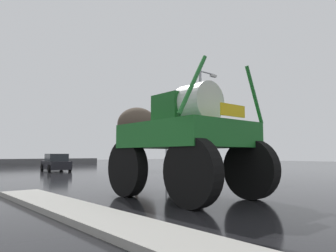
% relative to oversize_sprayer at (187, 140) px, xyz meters
% --- Properties ---
extents(ground_plane, '(120.00, 120.00, 0.00)m').
position_rel_oversize_sprayer_xyz_m(ground_plane, '(-0.05, 11.73, -1.95)').
color(ground_plane, black).
extents(median_island, '(1.28, 11.74, 0.15)m').
position_rel_oversize_sprayer_xyz_m(median_island, '(-4.00, -1.22, -1.87)').
color(median_island, '#9E9B93').
rests_on(median_island, ground).
extents(oversize_sprayer, '(3.88, 5.20, 4.36)m').
position_rel_oversize_sprayer_xyz_m(oversize_sprayer, '(0.00, 0.00, 0.00)').
color(oversize_sprayer, black).
rests_on(oversize_sprayer, ground).
extents(sedan_ahead, '(2.26, 4.27, 1.52)m').
position_rel_oversize_sprayer_xyz_m(sedan_ahead, '(2.98, 19.54, -1.23)').
color(sedan_ahead, black).
rests_on(sedan_ahead, ground).
extents(traffic_signal_near_right, '(0.24, 0.54, 3.43)m').
position_rel_oversize_sprayer_xyz_m(traffic_signal_near_right, '(3.95, 5.86, 0.55)').
color(traffic_signal_near_right, '#A8AAAF').
rests_on(traffic_signal_near_right, ground).
extents(streetlight_near_right, '(1.69, 0.24, 7.25)m').
position_rel_oversize_sprayer_xyz_m(streetlight_near_right, '(7.78, 6.51, 2.10)').
color(streetlight_near_right, '#A8AAAF').
rests_on(streetlight_near_right, ground).
extents(bare_tree_right, '(4.01, 4.01, 6.25)m').
position_rel_oversize_sprayer_xyz_m(bare_tree_right, '(10.69, 18.21, 2.58)').
color(bare_tree_right, '#473828').
rests_on(bare_tree_right, ground).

